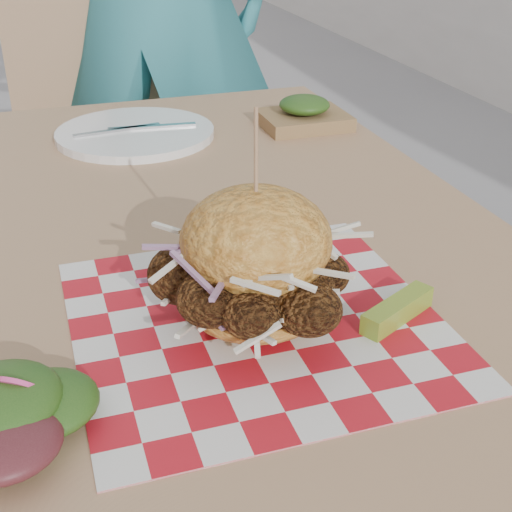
{
  "coord_description": "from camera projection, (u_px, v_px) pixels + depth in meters",
  "views": [
    {
      "loc": [
        -0.51,
        -0.98,
        1.15
      ],
      "look_at": [
        -0.32,
        -0.41,
        0.82
      ],
      "focal_mm": 50.0,
      "sensor_mm": 36.0,
      "label": 1
    }
  ],
  "objects": [
    {
      "name": "side_salad",
      "position": [
        3.0,
        427.0,
        0.56
      ],
      "size": [
        0.14,
        0.13,
        0.05
      ],
      "color": "#3F1419",
      "rests_on": "patio_table"
    },
    {
      "name": "kraft_tray",
      "position": [
        304.0,
        114.0,
        1.27
      ],
      "size": [
        0.15,
        0.12,
        0.06
      ],
      "color": "olive",
      "rests_on": "patio_table"
    },
    {
      "name": "pickle_spear",
      "position": [
        397.0,
        310.0,
        0.71
      ],
      "size": [
        0.09,
        0.06,
        0.02
      ],
      "primitive_type": "cube",
      "rotation": [
        0.0,
        0.0,
        0.48
      ],
      "color": "#82A52F",
      "rests_on": "paper_liner"
    },
    {
      "name": "patio_table",
      "position": [
        187.0,
        280.0,
        0.95
      ],
      "size": [
        0.8,
        1.2,
        0.75
      ],
      "color": "tan",
      "rests_on": "ground"
    },
    {
      "name": "place_setting",
      "position": [
        135.0,
        133.0,
        1.22
      ],
      "size": [
        0.27,
        0.27,
        0.02
      ],
      "color": "white",
      "rests_on": "patio_table"
    },
    {
      "name": "sandwich",
      "position": [
        256.0,
        267.0,
        0.69
      ],
      "size": [
        0.19,
        0.19,
        0.22
      ],
      "color": "gold",
      "rests_on": "paper_liner"
    },
    {
      "name": "patio_chair",
      "position": [
        101.0,
        130.0,
        1.89
      ],
      "size": [
        0.45,
        0.46,
        0.95
      ],
      "rotation": [
        0.0,
        0.0,
        -0.08
      ],
      "color": "tan",
      "rests_on": "ground"
    },
    {
      "name": "ground",
      "position": [
        342.0,
        491.0,
        1.5
      ],
      "size": [
        80.0,
        80.0,
        0.0
      ],
      "primitive_type": "plane",
      "color": "gray",
      "rests_on": "ground"
    },
    {
      "name": "paper_liner",
      "position": [
        256.0,
        321.0,
        0.72
      ],
      "size": [
        0.36,
        0.36,
        0.0
      ],
      "primitive_type": "cube",
      "color": "#B6121E",
      "rests_on": "patio_table"
    }
  ]
}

